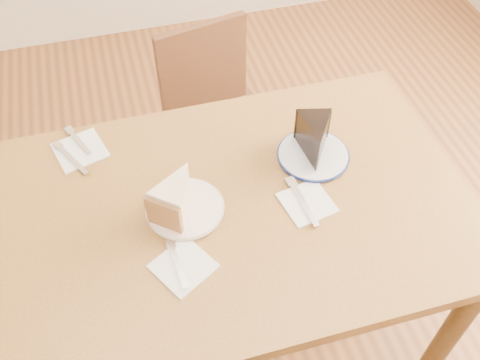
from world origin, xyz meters
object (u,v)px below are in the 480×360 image
chocolate_cake (315,142)px  chair_far (220,125)px  plate_navy (313,155)px  plate_cream (185,208)px  table (239,226)px  carrot_cake (177,195)px

chocolate_cake → chair_far: bearing=-59.2°
chocolate_cake → plate_navy: bearing=-121.6°
chair_far → plate_cream: chair_far is taller
table → plate_cream: plate_cream is taller
table → chocolate_cake: chocolate_cake is taller
chair_far → carrot_cake: size_ratio=6.38×
plate_cream → carrot_cake: size_ratio=1.51×
table → plate_navy: plate_navy is taller
plate_cream → chair_far: bearing=68.6°
plate_cream → plate_navy: same height
chair_far → carrot_cake: bearing=55.1°
chair_far → chocolate_cake: (0.15, -0.50, 0.36)m
plate_cream → table: bearing=-6.4°
plate_cream → carrot_cake: carrot_cake is taller
table → chair_far: (0.09, 0.60, -0.20)m
plate_navy → chocolate_cake: bearing=-135.8°
carrot_cake → chocolate_cake: 0.40m
chair_far → carrot_cake: (-0.24, -0.58, 0.35)m
plate_navy → carrot_cake: size_ratio=1.51×
plate_navy → chocolate_cake: chocolate_cake is taller
chocolate_cake → carrot_cake: bearing=25.6°
carrot_cake → plate_navy: bearing=50.9°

